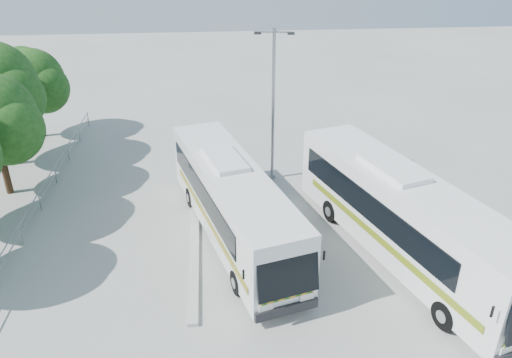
{
  "coord_description": "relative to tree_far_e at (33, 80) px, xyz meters",
  "views": [
    {
      "loc": [
        -1.37,
        -19.6,
        12.74
      ],
      "look_at": [
        0.73,
        1.85,
        1.81
      ],
      "focal_mm": 35.0,
      "sensor_mm": 36.0,
      "label": 1
    }
  ],
  "objects": [
    {
      "name": "railing",
      "position": [
        2.63,
        -9.3,
        -3.15
      ],
      "size": [
        0.06,
        22.0,
        1.0
      ],
      "color": "gray",
      "rests_on": "ground"
    },
    {
      "name": "coach_adjacent",
      "position": [
        19.12,
        -15.83,
        -1.89
      ],
      "size": [
        6.36,
        13.32,
        3.65
      ],
      "rotation": [
        0.0,
        0.0,
        0.3
      ],
      "color": "white",
      "rests_on": "ground"
    },
    {
      "name": "tree_far_e",
      "position": [
        0.0,
        0.0,
        0.0
      ],
      "size": [
        4.54,
        4.28,
        5.92
      ],
      "color": "#382314",
      "rests_on": "ground"
    },
    {
      "name": "ground",
      "position": [
        12.63,
        -13.3,
        -3.89
      ],
      "size": [
        100.0,
        100.0,
        0.0
      ],
      "primitive_type": "plane",
      "color": "#A5A5A0",
      "rests_on": "ground"
    },
    {
      "name": "lamppost",
      "position": [
        14.63,
        -7.81,
        0.69
      ],
      "size": [
        2.02,
        0.5,
        8.29
      ],
      "rotation": [
        0.0,
        0.0,
        -0.16
      ],
      "color": "gray",
      "rests_on": "ground"
    },
    {
      "name": "kerb_divider",
      "position": [
        10.33,
        -11.3,
        -3.81
      ],
      "size": [
        0.4,
        16.0,
        0.15
      ],
      "primitive_type": "cube",
      "color": "#B2B2AD",
      "rests_on": "ground"
    },
    {
      "name": "coach_main",
      "position": [
        12.11,
        -13.57,
        -2.04
      ],
      "size": [
        5.54,
        12.37,
        3.38
      ],
      "rotation": [
        0.0,
        0.0,
        0.27
      ],
      "color": "silver",
      "rests_on": "ground"
    }
  ]
}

